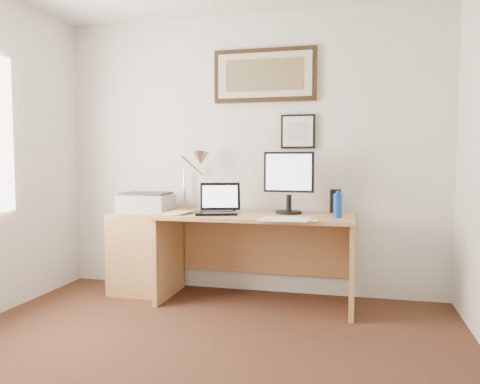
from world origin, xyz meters
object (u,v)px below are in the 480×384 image
(water_bottle, at_px, (338,206))
(printer, at_px, (146,202))
(side_cabinet, at_px, (141,253))
(laptop, at_px, (217,207))
(desk, at_px, (258,240))
(book, at_px, (170,212))
(lcd_monitor, at_px, (289,179))

(water_bottle, xyz_separation_m, printer, (-1.70, 0.16, -0.03))
(side_cabinet, distance_m, water_bottle, 1.80)
(laptop, bearing_deg, water_bottle, -1.94)
(side_cabinet, distance_m, desk, 1.08)
(book, bearing_deg, water_bottle, 1.67)
(side_cabinet, distance_m, laptop, 0.87)
(book, bearing_deg, side_cabinet, 154.50)
(printer, bearing_deg, water_bottle, -5.47)
(side_cabinet, bearing_deg, desk, 1.89)
(side_cabinet, relative_size, desk, 0.46)
(book, distance_m, printer, 0.37)
(water_bottle, height_order, book, water_bottle)
(side_cabinet, xyz_separation_m, water_bottle, (1.73, -0.12, 0.48))
(desk, xyz_separation_m, lcd_monitor, (0.25, 0.02, 0.53))
(book, bearing_deg, lcd_monitor, 12.55)
(side_cabinet, bearing_deg, printer, 45.82)
(laptop, bearing_deg, printer, 169.69)
(side_cabinet, distance_m, printer, 0.46)
(book, xyz_separation_m, desk, (0.72, 0.20, -0.24))
(water_bottle, xyz_separation_m, lcd_monitor, (-0.41, 0.18, 0.20))
(water_bottle, distance_m, desk, 0.76)
(desk, height_order, lcd_monitor, lcd_monitor)
(book, bearing_deg, desk, 15.47)
(printer, bearing_deg, laptop, -10.31)
(laptop, distance_m, printer, 0.72)
(printer, bearing_deg, lcd_monitor, 0.67)
(laptop, height_order, printer, laptop)
(desk, bearing_deg, book, -164.53)
(side_cabinet, relative_size, book, 3.05)
(lcd_monitor, height_order, printer, lcd_monitor)
(water_bottle, relative_size, lcd_monitor, 0.36)
(desk, bearing_deg, printer, 179.86)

